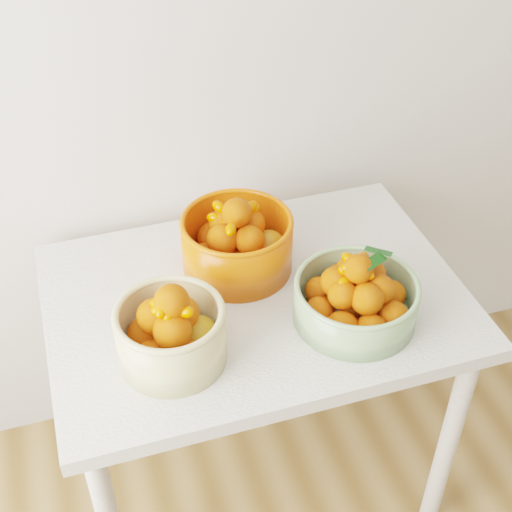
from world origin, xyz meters
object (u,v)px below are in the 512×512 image
object	(u,v)px
table	(255,322)
bowl_cream	(171,332)
bowl_orange	(237,242)
bowl_green	(356,298)

from	to	relation	value
table	bowl_cream	bearing A→B (deg)	-148.44
bowl_orange	table	bearing A→B (deg)	-83.76
bowl_orange	bowl_green	bearing A→B (deg)	-51.49
table	bowl_orange	world-z (taller)	bowl_orange
bowl_green	bowl_orange	distance (m)	0.33
bowl_cream	bowl_orange	size ratio (longest dim) A/B	0.99
table	bowl_orange	bearing A→B (deg)	96.24
table	bowl_cream	world-z (taller)	bowl_cream
bowl_green	bowl_orange	xyz separation A→B (m)	(-0.21, 0.26, 0.02)
bowl_orange	bowl_cream	bearing A→B (deg)	-130.99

